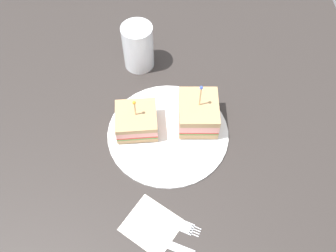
{
  "coord_description": "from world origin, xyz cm",
  "views": [
    {
      "loc": [
        -1.14,
        -42.76,
        67.34
      ],
      "look_at": [
        0.0,
        0.0,
        2.93
      ],
      "focal_mm": 38.44,
      "sensor_mm": 36.0,
      "label": 1
    }
  ],
  "objects": [
    {
      "name": "plate",
      "position": [
        0.0,
        0.0,
        0.46
      ],
      "size": [
        26.74,
        26.74,
        0.93
      ],
      "primitive_type": "cylinder",
      "color": "white",
      "rests_on": "ground_plane"
    },
    {
      "name": "knife",
      "position": [
        -1.42,
        -24.0,
        0.18
      ],
      "size": [
        13.02,
        6.31,
        0.35
      ],
      "color": "silver",
      "rests_on": "ground_plane"
    },
    {
      "name": "drink_glass",
      "position": [
        -6.65,
        21.23,
        5.23
      ],
      "size": [
        7.47,
        7.47,
        11.64
      ],
      "color": "#B74C33",
      "rests_on": "ground_plane"
    },
    {
      "name": "sandwich_half_back",
      "position": [
        6.67,
        2.72,
        3.84
      ],
      "size": [
        8.68,
        10.08,
        11.74
      ],
      "color": "tan",
      "rests_on": "plate"
    },
    {
      "name": "ground_plane",
      "position": [
        0.0,
        0.0,
        -1.0
      ],
      "size": [
        99.13,
        99.13,
        2.0
      ],
      "primitive_type": "cube",
      "color": "#2D2826"
    },
    {
      "name": "fork",
      "position": [
        0.98,
        -20.41,
        0.18
      ],
      "size": [
        12.1,
        6.26,
        0.35
      ],
      "color": "silver",
      "rests_on": "ground_plane"
    },
    {
      "name": "sandwich_half_front",
      "position": [
        -6.79,
        1.36,
        3.28
      ],
      "size": [
        9.19,
        8.81,
        9.06
      ],
      "color": "tan",
      "rests_on": "plate"
    },
    {
      "name": "napkin",
      "position": [
        -3.69,
        -20.69,
        0.07
      ],
      "size": [
        13.05,
        12.84,
        0.15
      ],
      "primitive_type": "cube",
      "rotation": [
        0.0,
        0.0,
        5.65
      ],
      "color": "beige",
      "rests_on": "ground_plane"
    }
  ]
}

